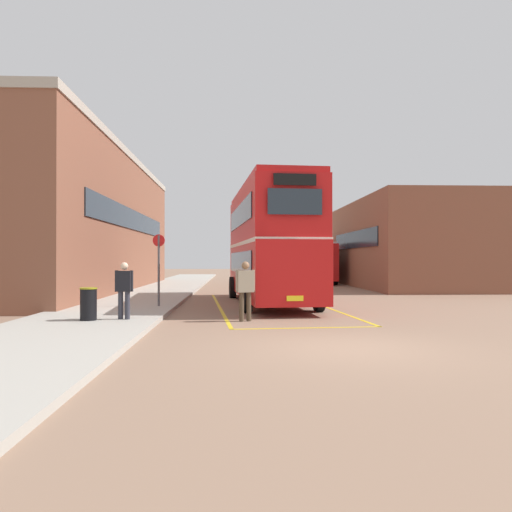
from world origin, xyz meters
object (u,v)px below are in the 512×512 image
(pedestrian_boarding, at_px, (245,286))
(bus_stop_sign, at_px, (159,263))
(double_decker_bus, at_px, (269,243))
(litter_bin, at_px, (88,304))
(pedestrian_waiting_near, at_px, (124,287))
(single_deck_bus, at_px, (313,262))

(pedestrian_boarding, bearing_deg, bus_stop_sign, 131.29)
(double_decker_bus, height_order, bus_stop_sign, double_decker_bus)
(litter_bin, bearing_deg, bus_stop_sign, 72.82)
(bus_stop_sign, bearing_deg, double_decker_bus, 28.39)
(double_decker_bus, relative_size, bus_stop_sign, 4.11)
(pedestrian_waiting_near, height_order, litter_bin, pedestrian_waiting_near)
(bus_stop_sign, bearing_deg, single_deck_bus, 66.21)
(pedestrian_boarding, distance_m, litter_bin, 4.44)
(pedestrian_waiting_near, bearing_deg, litter_bin, -167.19)
(litter_bin, bearing_deg, double_decker_bus, 49.74)
(double_decker_bus, xyz_separation_m, single_deck_bus, (4.55, 17.52, -0.88))
(double_decker_bus, xyz_separation_m, pedestrian_waiting_near, (-4.53, -6.24, -1.46))
(double_decker_bus, distance_m, pedestrian_boarding, 6.03)
(pedestrian_waiting_near, bearing_deg, bus_stop_sign, 84.73)
(single_deck_bus, height_order, pedestrian_boarding, single_deck_bus)
(litter_bin, bearing_deg, pedestrian_waiting_near, 12.81)
(single_deck_bus, bearing_deg, bus_stop_sign, -113.79)
(pedestrian_boarding, relative_size, bus_stop_sign, 0.68)
(double_decker_bus, relative_size, single_deck_bus, 1.30)
(single_deck_bus, relative_size, pedestrian_waiting_near, 5.10)
(single_deck_bus, relative_size, litter_bin, 9.03)
(double_decker_bus, height_order, single_deck_bus, double_decker_bus)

